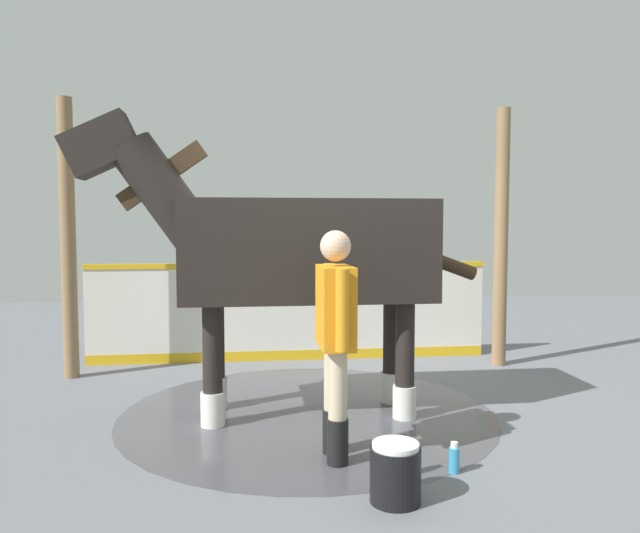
% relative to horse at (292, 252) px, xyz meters
% --- Properties ---
extents(ground_plane, '(16.00, 16.00, 0.02)m').
position_rel_horse_xyz_m(ground_plane, '(0.49, 0.07, -1.41)').
color(ground_plane, slate).
extents(wet_patch, '(3.24, 3.24, 0.00)m').
position_rel_horse_xyz_m(wet_patch, '(0.13, 0.00, -1.40)').
color(wet_patch, '#4C4C54').
rests_on(wet_patch, ground).
extents(barrier_wall, '(4.81, 0.16, 1.18)m').
position_rel_horse_xyz_m(barrier_wall, '(0.10, 2.09, -0.85)').
color(barrier_wall, silver).
rests_on(barrier_wall, ground).
extents(roof_post_near, '(0.16, 0.16, 2.97)m').
position_rel_horse_xyz_m(roof_post_near, '(-2.30, 1.50, 0.08)').
color(roof_post_near, olive).
rests_on(roof_post_near, ground).
extents(roof_post_far, '(0.16, 0.16, 2.97)m').
position_rel_horse_xyz_m(roof_post_far, '(2.51, 1.57, 0.08)').
color(roof_post_far, olive).
rests_on(roof_post_far, ground).
extents(horse, '(3.51, 0.88, 2.56)m').
position_rel_horse_xyz_m(horse, '(0.00, 0.00, 0.00)').
color(horse, black).
rests_on(horse, ground).
extents(handler, '(0.23, 0.65, 1.60)m').
position_rel_horse_xyz_m(handler, '(0.24, -1.02, -0.49)').
color(handler, black).
rests_on(handler, ground).
extents(wash_bucket, '(0.30, 0.30, 0.36)m').
position_rel_horse_xyz_m(wash_bucket, '(0.51, -1.72, -1.23)').
color(wash_bucket, black).
rests_on(wash_bucket, ground).
extents(bottle_shampoo, '(0.07, 0.07, 0.21)m').
position_rel_horse_xyz_m(bottle_shampoo, '(0.99, -1.35, -1.31)').
color(bottle_shampoo, '#3399CC').
rests_on(bottle_shampoo, ground).
extents(bottle_spray, '(0.07, 0.07, 0.28)m').
position_rel_horse_xyz_m(bottle_spray, '(0.64, -1.37, -1.28)').
color(bottle_spray, '#4CA559').
rests_on(bottle_spray, ground).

